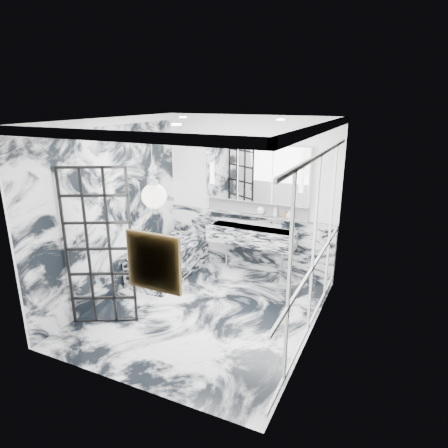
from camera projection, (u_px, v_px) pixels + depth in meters
The scene contains 25 objects.
floor at pixel (204, 311), 6.04m from camera, with size 3.60×3.60×0.00m, color silver.
ceiling at pixel (201, 120), 5.18m from camera, with size 3.60×3.60×0.00m, color white.
wall_back at pixel (249, 195), 7.16m from camera, with size 3.60×3.60×0.00m, color white.
wall_front at pixel (119, 271), 4.05m from camera, with size 3.60×3.60×0.00m, color white.
wall_left at pixel (112, 210), 6.25m from camera, with size 3.60×3.60×0.00m, color white.
wall_right at pixel (316, 239), 4.96m from camera, with size 3.60×3.60×0.00m, color white.
marble_clad_back at pixel (248, 241), 7.41m from camera, with size 3.18×0.05×1.05m, color silver.
marble_clad_left at pixel (113, 213), 6.26m from camera, with size 0.02×3.56×2.68m, color silver.
panel_molding at pixel (314, 246), 5.00m from camera, with size 0.03×3.40×2.30m, color white.
soap_bottle_a at pixel (275, 211), 6.94m from camera, with size 0.07×0.08×0.19m, color #8C5919.
soap_bottle_b at pixel (291, 214), 6.82m from camera, with size 0.08×0.08×0.18m, color #4C4C51.
soap_bottle_c at pixel (289, 214), 6.85m from camera, with size 0.11×0.11×0.14m, color silver.
face_pot at pixel (261, 211), 7.05m from camera, with size 0.15×0.15×0.15m, color white.
amber_bottle at pixel (285, 215), 6.88m from camera, with size 0.04×0.04×0.10m, color #8C5919.
flower_vase at pixel (158, 257), 6.45m from camera, with size 0.07×0.07×0.12m, color silver.
crittall_door at pixel (99, 249), 5.42m from camera, with size 0.88×0.04×2.23m, color black, non-canonical shape.
artwork at pixel (154, 262), 3.88m from camera, with size 0.50×0.05×0.50m, color #BA4413.
pendant_light at pixel (154, 196), 4.18m from camera, with size 0.26×0.26×0.26m, color white.
trough_sink at pixel (251, 236), 7.09m from camera, with size 1.60×0.45×0.30m, color silver.
ledge at pixel (255, 215), 7.13m from camera, with size 1.90×0.14×0.04m, color silver.
subway_tile at pixel (257, 207), 7.14m from camera, with size 1.90×0.03×0.23m, color white.
mirror_cabinet at pixel (256, 173), 6.91m from camera, with size 1.90×0.16×1.00m, color white.
sconce_left at pixel (212, 173), 7.17m from camera, with size 0.07×0.07×0.40m, color white.
sconce_right at pixel (301, 181), 6.51m from camera, with size 0.07×0.07×0.40m, color white.
bathtub at pixel (169, 260), 7.20m from camera, with size 0.75×1.65×0.55m, color silver.
Camera 1 is at (2.54, -4.71, 3.10)m, focal length 32.00 mm.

